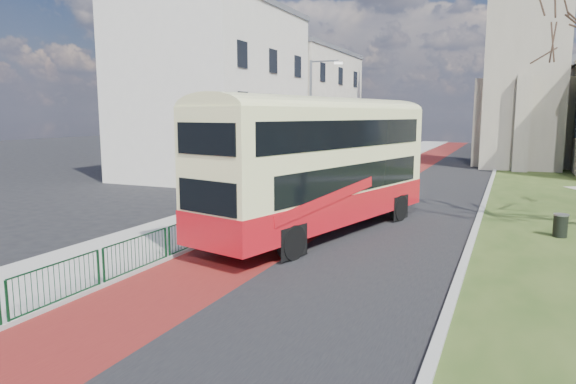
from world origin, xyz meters
The scene contains 12 objects.
ground centered at (0.00, 0.00, 0.00)m, with size 160.00×160.00×0.00m, color black.
road_carriageway centered at (1.50, 20.00, 0.01)m, with size 9.00×120.00×0.01m, color black.
bus_lane centered at (-1.20, 20.00, 0.01)m, with size 3.40×120.00×0.01m, color #591414.
pavement_west centered at (-5.00, 20.00, 0.06)m, with size 4.00×120.00×0.12m, color gray.
kerb_west centered at (-3.00, 20.00, 0.07)m, with size 0.25×120.00×0.13m, color #999993.
kerb_east centered at (6.10, 22.00, 0.07)m, with size 0.25×80.00×0.13m, color #999993.
pedestrian_railing centered at (-2.95, 4.00, 0.55)m, with size 0.07×24.00×1.12m.
street_block_near centered at (-14.00, 22.00, 6.51)m, with size 10.30×14.30×13.00m.
street_block_far centered at (-14.00, 38.00, 5.76)m, with size 10.30×16.30×11.50m.
streetlamp centered at (-4.35, 18.00, 4.59)m, with size 2.13×0.18×8.00m.
bus centered at (0.42, 6.54, 2.98)m, with size 5.86×12.82×5.22m.
litter_bin centered at (9.20, 9.55, 0.50)m, with size 0.66×0.66×0.91m.
Camera 1 is at (7.26, -12.60, 4.77)m, focal length 32.00 mm.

